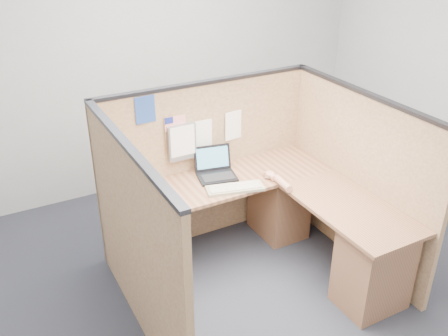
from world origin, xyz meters
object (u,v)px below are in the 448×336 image
keyboard (235,188)px  laptop (214,169)px  l_desk (264,229)px  mouse (270,176)px

keyboard → laptop: bearing=111.3°
laptop → keyboard: laptop is taller
l_desk → keyboard: size_ratio=3.84×
l_desk → laptop: (-0.22, 0.51, 0.40)m
laptop → keyboard: bearing=-71.7°
laptop → mouse: 0.50m
l_desk → keyboard: bearing=133.9°
laptop → l_desk: bearing=-54.9°
l_desk → mouse: 0.46m
laptop → mouse: laptop is taller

